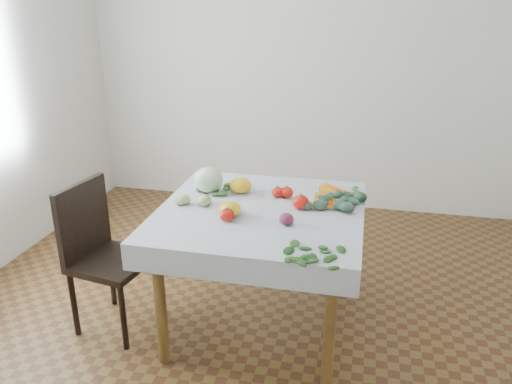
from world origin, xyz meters
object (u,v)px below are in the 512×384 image
at_px(chair, 100,247).
at_px(carrot_bunch, 337,198).
at_px(cabbage, 209,180).
at_px(table, 261,226).
at_px(heirloom_back, 241,185).

relative_size(chair, carrot_bunch, 2.24).
height_order(chair, cabbage, cabbage).
bearing_deg(table, carrot_bunch, 29.10).
distance_m(chair, heirloom_back, 0.89).
xyz_separation_m(table, chair, (-0.91, -0.18, -0.15)).
bearing_deg(heirloom_back, table, -52.77).
bearing_deg(chair, heirloom_back, 28.90).
height_order(cabbage, heirloom_back, cabbage).
bearing_deg(table, heirloom_back, 127.23).
distance_m(table, heirloom_back, 0.32).
xyz_separation_m(heirloom_back, carrot_bunch, (0.57, -0.00, -0.03)).
relative_size(chair, heirloom_back, 6.72).
bearing_deg(cabbage, heirloom_back, 8.55).
xyz_separation_m(chair, carrot_bunch, (1.31, 0.40, 0.27)).
bearing_deg(carrot_bunch, heirloom_back, 179.76).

